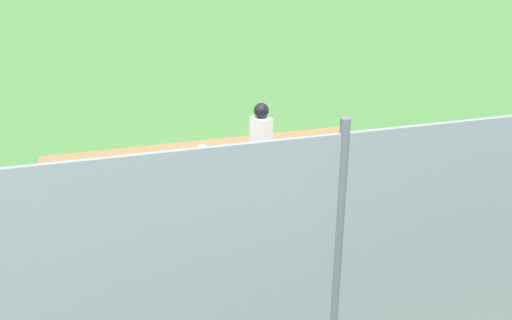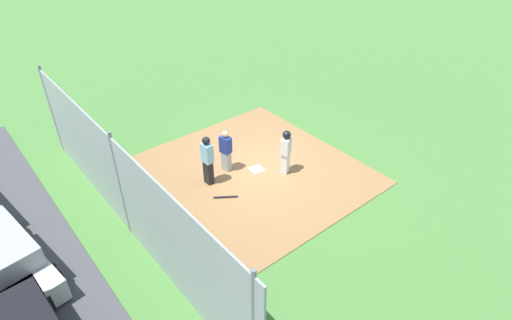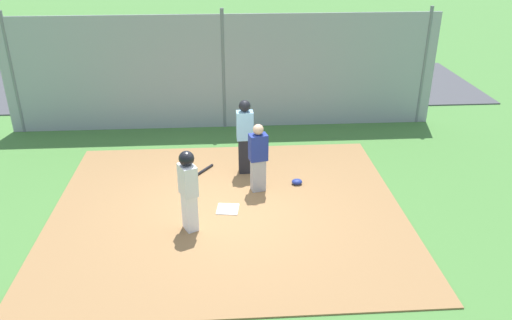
% 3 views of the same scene
% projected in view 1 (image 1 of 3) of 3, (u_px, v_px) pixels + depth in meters
% --- Properties ---
extents(ground_plane, '(140.00, 140.00, 0.00)m').
position_uv_depth(ground_plane, '(233.00, 204.00, 11.20)').
color(ground_plane, '#477A38').
extents(dirt_infield, '(7.20, 6.40, 0.03)m').
position_uv_depth(dirt_infield, '(233.00, 203.00, 11.19)').
color(dirt_infield, olive).
rests_on(dirt_infield, ground_plane).
extents(home_plate, '(0.50, 0.50, 0.02)m').
position_uv_depth(home_plate, '(233.00, 202.00, 11.18)').
color(home_plate, white).
rests_on(home_plate, dirt_infield).
extents(catcher, '(0.43, 0.34, 1.55)m').
position_uv_depth(catcher, '(203.00, 187.00, 9.98)').
color(catcher, '#9E9EA3').
rests_on(catcher, dirt_infield).
extents(umpire, '(0.39, 0.28, 1.78)m').
position_uv_depth(umpire, '(230.00, 202.00, 9.19)').
color(umpire, black).
rests_on(umpire, dirt_infield).
extents(runner, '(0.40, 0.46, 1.65)m').
position_uv_depth(runner, '(261.00, 138.00, 11.58)').
color(runner, silver).
rests_on(runner, dirt_infield).
extents(baseball_bat, '(0.50, 0.67, 0.06)m').
position_uv_depth(baseball_bat, '(292.00, 246.00, 9.75)').
color(baseball_bat, black).
rests_on(baseball_bat, dirt_infield).
extents(catcher_mask, '(0.24, 0.20, 0.12)m').
position_uv_depth(catcher_mask, '(153.00, 239.00, 9.88)').
color(catcher_mask, navy).
rests_on(catcher_mask, dirt_infield).
extents(backstop_fence, '(12.00, 0.10, 3.35)m').
position_uv_depth(backstop_fence, '(336.00, 275.00, 6.34)').
color(backstop_fence, '#93999E').
rests_on(backstop_fence, ground_plane).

